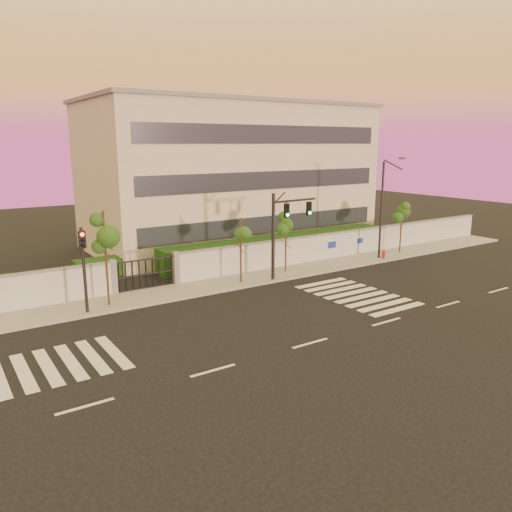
% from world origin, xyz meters
% --- Properties ---
extents(ground, '(120.00, 120.00, 0.00)m').
position_xyz_m(ground, '(0.00, 0.00, 0.00)').
color(ground, black).
rests_on(ground, ground).
extents(sidewalk, '(60.00, 3.00, 0.15)m').
position_xyz_m(sidewalk, '(0.00, 10.50, 0.07)').
color(sidewalk, gray).
rests_on(sidewalk, ground).
extents(perimeter_wall, '(60.00, 0.36, 2.20)m').
position_xyz_m(perimeter_wall, '(0.10, 12.00, 1.07)').
color(perimeter_wall, '#ABADB2').
rests_on(perimeter_wall, ground).
extents(hedge_row, '(41.00, 4.25, 1.80)m').
position_xyz_m(hedge_row, '(1.17, 14.74, 0.82)').
color(hedge_row, black).
rests_on(hedge_row, ground).
extents(institutional_building, '(24.40, 12.40, 12.25)m').
position_xyz_m(institutional_building, '(9.00, 21.99, 6.16)').
color(institutional_building, '#BFB7A1').
rests_on(institutional_building, ground).
extents(road_markings, '(57.00, 7.62, 0.02)m').
position_xyz_m(road_markings, '(-1.58, 3.76, 0.01)').
color(road_markings, silver).
rests_on(road_markings, ground).
extents(street_tree_c, '(1.51, 1.20, 5.36)m').
position_xyz_m(street_tree_c, '(-5.93, 10.08, 3.94)').
color(street_tree_c, '#382314').
rests_on(street_tree_c, ground).
extents(street_tree_d, '(1.57, 1.25, 4.31)m').
position_xyz_m(street_tree_d, '(2.57, 9.98, 3.18)').
color(street_tree_d, '#382314').
rests_on(street_tree_d, ground).
extents(street_tree_e, '(1.45, 1.15, 4.94)m').
position_xyz_m(street_tree_e, '(6.61, 10.61, 3.63)').
color(street_tree_e, '#382314').
rests_on(street_tree_e, ground).
extents(street_tree_f, '(1.46, 1.17, 4.30)m').
position_xyz_m(street_tree_f, '(18.09, 10.37, 3.17)').
color(street_tree_f, '#382314').
rests_on(street_tree_f, ground).
extents(traffic_signal_main, '(3.64, 0.47, 5.76)m').
position_xyz_m(traffic_signal_main, '(5.37, 9.36, 3.64)').
color(traffic_signal_main, black).
rests_on(traffic_signal_main, ground).
extents(traffic_signal_secondary, '(0.36, 0.35, 4.66)m').
position_xyz_m(traffic_signal_secondary, '(-7.28, 9.48, 2.96)').
color(traffic_signal_secondary, black).
rests_on(traffic_signal_secondary, ground).
extents(streetlight_east, '(0.47, 1.89, 7.85)m').
position_xyz_m(streetlight_east, '(15.24, 9.83, 4.24)').
color(streetlight_east, black).
rests_on(streetlight_east, ground).
extents(fire_hydrant, '(0.32, 0.30, 0.81)m').
position_xyz_m(fire_hydrant, '(15.28, 9.54, 0.40)').
color(fire_hydrant, red).
rests_on(fire_hydrant, ground).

